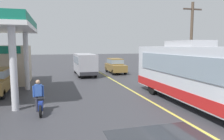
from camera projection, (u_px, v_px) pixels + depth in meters
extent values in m
plane|color=#38383D|center=(102.00, 74.00, 25.53)|extent=(120.00, 120.00, 0.00)
cube|color=#D8CC4C|center=(113.00, 80.00, 20.75)|extent=(0.16, 50.00, 0.01)
cube|color=silver|center=(199.00, 73.00, 11.54)|extent=(2.50, 11.00, 2.90)
cube|color=red|center=(198.00, 93.00, 11.66)|extent=(2.54, 11.04, 0.56)
cube|color=#8C9EAD|center=(179.00, 66.00, 11.15)|extent=(0.06, 9.35, 1.10)
cube|color=#8C9EAD|center=(218.00, 64.00, 11.83)|extent=(0.06, 9.35, 1.10)
cube|color=#B2B2B7|center=(189.00, 44.00, 12.31)|extent=(1.60, 2.80, 0.36)
cylinder|color=black|center=(153.00, 87.00, 14.56)|extent=(0.30, 1.00, 1.00)
cylinder|color=black|center=(180.00, 86.00, 15.15)|extent=(0.30, 1.00, 1.00)
cylinder|color=silver|center=(13.00, 67.00, 10.73)|extent=(0.36, 0.36, 4.60)
cylinder|color=silver|center=(26.00, 60.00, 15.90)|extent=(0.36, 0.36, 4.60)
cylinder|color=black|center=(3.00, 94.00, 13.22)|extent=(0.20, 0.64, 0.64)
cylinder|color=black|center=(12.00, 86.00, 16.09)|extent=(0.20, 0.64, 0.64)
cube|color=#A5A5AD|center=(85.00, 63.00, 24.04)|extent=(2.00, 6.00, 2.10)
cube|color=#8C9EAD|center=(85.00, 60.00, 24.00)|extent=(2.04, 5.10, 0.80)
cube|color=#2D2D33|center=(89.00, 74.00, 21.22)|extent=(1.90, 0.16, 0.36)
cylinder|color=black|center=(79.00, 74.00, 22.01)|extent=(0.22, 0.76, 0.76)
cylinder|color=black|center=(96.00, 74.00, 22.48)|extent=(0.22, 0.76, 0.76)
cylinder|color=black|center=(75.00, 70.00, 25.84)|extent=(0.22, 0.76, 0.76)
cylinder|color=black|center=(89.00, 70.00, 26.31)|extent=(0.22, 0.76, 0.76)
cylinder|color=black|center=(40.00, 111.00, 9.89)|extent=(0.10, 0.60, 0.60)
cylinder|color=black|center=(42.00, 104.00, 11.04)|extent=(0.10, 0.60, 0.60)
cube|color=navy|center=(41.00, 104.00, 10.44)|extent=(0.20, 1.30, 0.36)
cube|color=black|center=(41.00, 99.00, 10.56)|extent=(0.24, 0.60, 0.12)
cylinder|color=#2D2D33|center=(40.00, 98.00, 9.87)|extent=(0.55, 0.04, 0.04)
cylinder|color=#33333F|center=(37.00, 104.00, 10.71)|extent=(0.14, 0.14, 0.82)
cylinder|color=#33333F|center=(41.00, 104.00, 10.76)|extent=(0.14, 0.14, 0.82)
cube|color=#3359B2|center=(38.00, 90.00, 10.65)|extent=(0.36, 0.22, 0.60)
sphere|color=tan|center=(38.00, 82.00, 10.60)|extent=(0.22, 0.22, 0.22)
cylinder|color=#3359B2|center=(33.00, 91.00, 10.60)|extent=(0.09, 0.09, 0.58)
cylinder|color=#3359B2|center=(43.00, 91.00, 10.72)|extent=(0.09, 0.09, 0.58)
cube|color=olive|center=(116.00, 67.00, 25.70)|extent=(1.70, 4.20, 0.80)
cube|color=olive|center=(115.00, 61.00, 25.80)|extent=(1.50, 2.31, 0.70)
cube|color=#8C9EAD|center=(115.00, 61.00, 25.80)|extent=(1.53, 2.35, 0.49)
cylinder|color=black|center=(113.00, 72.00, 24.11)|extent=(0.20, 0.64, 0.64)
cylinder|color=black|center=(125.00, 72.00, 24.51)|extent=(0.20, 0.64, 0.64)
cylinder|color=black|center=(107.00, 70.00, 26.98)|extent=(0.20, 0.64, 0.64)
cylinder|color=black|center=(118.00, 69.00, 27.38)|extent=(0.20, 0.64, 0.64)
cylinder|color=brown|center=(191.00, 44.00, 18.37)|extent=(0.24, 0.24, 7.12)
cube|color=#4C3D33|center=(193.00, 9.00, 18.02)|extent=(1.80, 0.12, 0.12)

